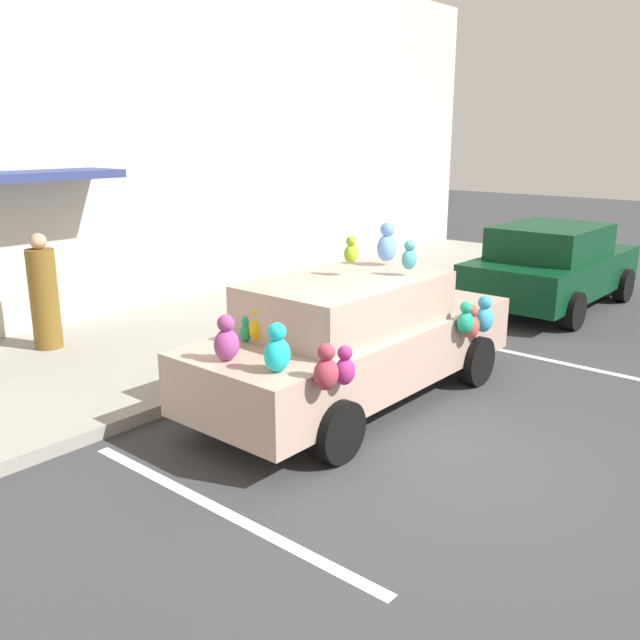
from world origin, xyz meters
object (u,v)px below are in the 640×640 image
at_px(parked_sedan_behind, 552,265).
at_px(pedestrian_near_shopfront, 44,296).
at_px(plush_covered_car, 356,338).
at_px(teddy_bear_on_sidewalk, 260,328).

relative_size(parked_sedan_behind, pedestrian_near_shopfront, 2.51).
bearing_deg(pedestrian_near_shopfront, plush_covered_car, -70.99).
bearing_deg(plush_covered_car, pedestrian_near_shopfront, 109.01).
distance_m(teddy_bear_on_sidewalk, pedestrian_near_shopfront, 3.10).
height_order(parked_sedan_behind, teddy_bear_on_sidewalk, parked_sedan_behind).
height_order(plush_covered_car, pedestrian_near_shopfront, plush_covered_car).
height_order(plush_covered_car, teddy_bear_on_sidewalk, plush_covered_car).
xyz_separation_m(parked_sedan_behind, teddy_bear_on_sidewalk, (-5.63, 1.95, -0.33)).
relative_size(plush_covered_car, teddy_bear_on_sidewalk, 6.80).
bearing_deg(teddy_bear_on_sidewalk, pedestrian_near_shopfront, 129.39).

